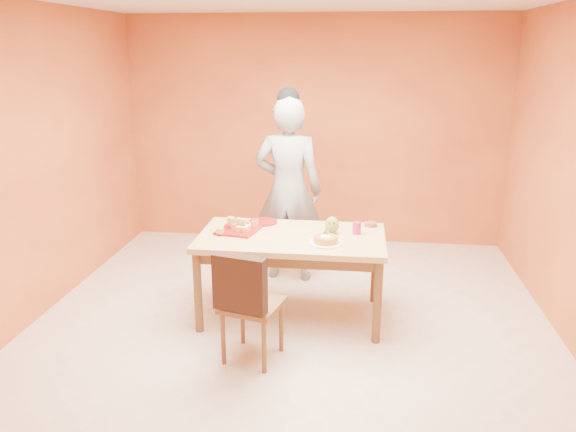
# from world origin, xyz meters

# --- Properties ---
(floor) EXTENTS (5.00, 5.00, 0.00)m
(floor) POSITION_xyz_m (0.00, 0.00, 0.00)
(floor) COLOR beige
(floor) RESTS_ON ground
(wall_back) EXTENTS (4.50, 0.00, 4.50)m
(wall_back) POSITION_xyz_m (0.00, 2.50, 1.35)
(wall_back) COLOR orange
(wall_back) RESTS_ON floor
(wall_left) EXTENTS (0.00, 5.00, 5.00)m
(wall_left) POSITION_xyz_m (-2.25, 0.00, 1.35)
(wall_left) COLOR orange
(wall_left) RESTS_ON floor
(dining_table) EXTENTS (1.60, 0.90, 0.76)m
(dining_table) POSITION_xyz_m (-0.02, 0.35, 0.67)
(dining_table) COLOR tan
(dining_table) RESTS_ON floor
(dining_chair) EXTENTS (0.51, 0.57, 0.91)m
(dining_chair) POSITION_xyz_m (-0.23, -0.41, 0.47)
(dining_chair) COLOR brown
(dining_chair) RESTS_ON floor
(pastry_pile) EXTENTS (0.30, 0.30, 0.10)m
(pastry_pile) POSITION_xyz_m (-0.50, 0.40, 0.83)
(pastry_pile) COLOR #E5A862
(pastry_pile) RESTS_ON pastry_platter
(person) EXTENTS (0.71, 0.49, 1.87)m
(person) POSITION_xyz_m (-0.16, 1.24, 0.94)
(person) COLOR gray
(person) RESTS_ON floor
(pastry_platter) EXTENTS (0.39, 0.39, 0.02)m
(pastry_platter) POSITION_xyz_m (-0.50, 0.40, 0.77)
(pastry_platter) COLOR maroon
(pastry_platter) RESTS_ON dining_table
(red_dinner_plate) EXTENTS (0.29, 0.29, 0.02)m
(red_dinner_plate) POSITION_xyz_m (-0.32, 0.68, 0.77)
(red_dinner_plate) COLOR maroon
(red_dinner_plate) RESTS_ON dining_table
(white_cake_plate) EXTENTS (0.30, 0.30, 0.01)m
(white_cake_plate) POSITION_xyz_m (0.29, 0.18, 0.77)
(white_cake_plate) COLOR white
(white_cake_plate) RESTS_ON dining_table
(sponge_cake) EXTENTS (0.25, 0.25, 0.05)m
(sponge_cake) POSITION_xyz_m (0.29, 0.18, 0.80)
(sponge_cake) COLOR #CD8635
(sponge_cake) RESTS_ON white_cake_plate
(cake_server) EXTENTS (0.08, 0.26, 0.01)m
(cake_server) POSITION_xyz_m (0.30, 0.36, 0.83)
(cake_server) COLOR silver
(cake_server) RESTS_ON sponge_cake
(egg_ornament) EXTENTS (0.13, 0.10, 0.15)m
(egg_ornament) POSITION_xyz_m (0.32, 0.45, 0.84)
(egg_ornament) COLOR olive
(egg_ornament) RESTS_ON dining_table
(magenta_glass) EXTENTS (0.09, 0.09, 0.11)m
(magenta_glass) POSITION_xyz_m (0.54, 0.46, 0.81)
(magenta_glass) COLOR #B41B56
(magenta_glass) RESTS_ON dining_table
(checker_tin) EXTENTS (0.13, 0.13, 0.03)m
(checker_tin) POSITION_xyz_m (0.66, 0.70, 0.78)
(checker_tin) COLOR #3B1F10
(checker_tin) RESTS_ON dining_table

